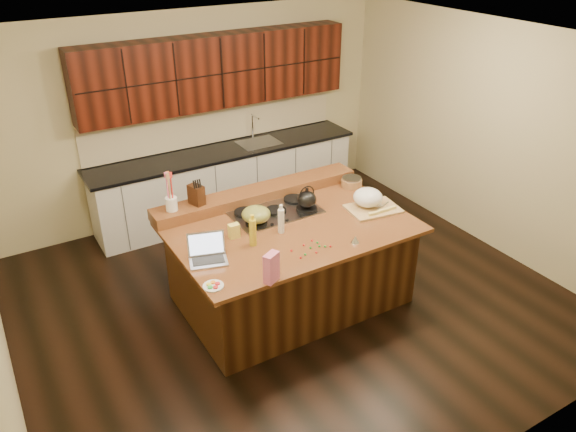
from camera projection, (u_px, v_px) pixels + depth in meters
room at (291, 187)px, 5.47m from camera, size 5.52×5.02×2.72m
island at (290, 263)px, 5.89m from camera, size 2.40×1.60×0.92m
back_ledge at (258, 194)px, 6.17m from camera, size 2.40×0.30×0.12m
cooktop at (276, 212)px, 5.89m from camera, size 0.92×0.52×0.05m
back_counter at (224, 145)px, 7.46m from camera, size 3.70×0.66×2.40m
kettle at (307, 200)px, 5.87m from camera, size 0.26×0.26×0.18m
green_bowl at (256, 214)px, 5.60m from camera, size 0.35×0.35×0.16m
laptop at (207, 253)px, 5.08m from camera, size 0.40×0.35×0.24m
oil_bottle at (253, 232)px, 5.27m from camera, size 0.08×0.08×0.27m
vinegar_bottle at (281, 221)px, 5.48m from camera, size 0.08×0.08×0.25m
wooden_tray at (369, 200)px, 5.95m from camera, size 0.58×0.46×0.22m
ramekin_a at (366, 197)px, 6.19m from camera, size 0.12×0.12×0.04m
ramekin_b at (377, 205)px, 6.00m from camera, size 0.13×0.13×0.04m
ramekin_c at (356, 183)px, 6.50m from camera, size 0.13×0.13×0.04m
strainer_bowl at (352, 183)px, 6.46m from camera, size 0.28×0.28×0.09m
kitchen_timer at (355, 239)px, 5.35m from camera, size 0.10×0.10×0.07m
pink_bag at (271, 268)px, 4.74m from camera, size 0.17×0.14×0.27m
candy_plate at (213, 286)px, 4.73m from camera, size 0.22×0.22×0.01m
package_box at (234, 231)px, 5.42m from camera, size 0.10×0.07×0.14m
utensil_crock at (171, 204)px, 5.67m from camera, size 0.14×0.14×0.14m
knife_block at (196, 195)px, 5.77m from camera, size 0.15×0.19×0.21m
gumdrop_0 at (330, 246)px, 5.29m from camera, size 0.02×0.02×0.02m
gumdrop_1 at (305, 254)px, 5.16m from camera, size 0.02×0.02×0.02m
gumdrop_2 at (291, 251)px, 5.22m from camera, size 0.02×0.02×0.02m
gumdrop_3 at (325, 246)px, 5.28m from camera, size 0.02×0.02×0.02m
gumdrop_4 at (304, 245)px, 5.31m from camera, size 0.02×0.02×0.02m
gumdrop_5 at (310, 248)px, 5.26m from camera, size 0.02×0.02×0.02m
gumdrop_6 at (312, 241)px, 5.38m from camera, size 0.02×0.02×0.02m
gumdrop_7 at (317, 243)px, 5.35m from camera, size 0.02×0.02×0.02m
gumdrop_8 at (316, 252)px, 5.19m from camera, size 0.02×0.02×0.02m
gumdrop_9 at (319, 246)px, 5.29m from camera, size 0.02×0.02×0.02m
gumdrop_10 at (301, 258)px, 5.11m from camera, size 0.02×0.02×0.02m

